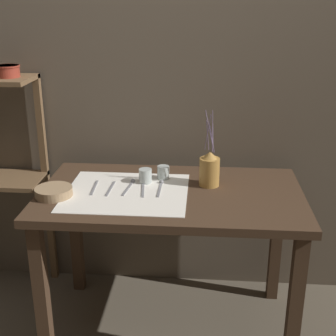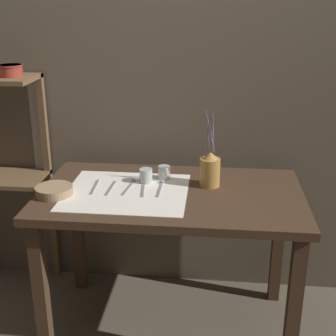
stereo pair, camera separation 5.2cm
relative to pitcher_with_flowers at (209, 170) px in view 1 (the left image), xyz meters
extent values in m
plane|color=brown|center=(-0.18, -0.09, -0.86)|extent=(12.00, 12.00, 0.00)
cube|color=brown|center=(-0.18, 0.38, 0.34)|extent=(7.00, 0.06, 2.40)
cube|color=#422D1E|center=(-0.18, -0.09, -0.10)|extent=(1.27, 0.72, 0.04)
cube|color=#422D1E|center=(-0.76, -0.39, -0.49)|extent=(0.06, 0.06, 0.74)
cube|color=#422D1E|center=(0.39, -0.39, -0.49)|extent=(0.06, 0.06, 0.74)
cube|color=#422D1E|center=(-0.76, 0.21, -0.49)|extent=(0.06, 0.06, 0.74)
cube|color=#422D1E|center=(0.39, 0.21, -0.49)|extent=(0.06, 0.06, 0.74)
cube|color=brown|center=(-1.16, 0.19, -0.16)|extent=(0.48, 0.28, 0.02)
cube|color=brown|center=(-0.94, 0.31, -0.23)|extent=(0.04, 0.04, 1.27)
cube|color=white|center=(-0.39, -0.12, -0.08)|extent=(0.58, 0.51, 0.00)
cylinder|color=#B7843D|center=(0.00, 0.00, -0.01)|extent=(0.10, 0.10, 0.14)
cone|color=#B7843D|center=(0.00, 0.00, 0.08)|extent=(0.07, 0.07, 0.04)
cylinder|color=slate|center=(0.01, 0.00, 0.16)|extent=(0.01, 0.02, 0.14)
cylinder|color=slate|center=(0.01, -0.01, 0.16)|extent=(0.03, 0.03, 0.13)
cylinder|color=slate|center=(-0.01, 0.01, 0.17)|extent=(0.02, 0.03, 0.15)
cylinder|color=slate|center=(0.01, -0.01, 0.20)|extent=(0.01, 0.03, 0.21)
cylinder|color=slate|center=(0.00, -0.01, 0.20)|extent=(0.05, 0.03, 0.20)
cylinder|color=slate|center=(-0.01, 0.00, 0.19)|extent=(0.03, 0.05, 0.19)
cylinder|color=#9E7F5B|center=(-0.73, -0.19, -0.06)|extent=(0.17, 0.17, 0.04)
cylinder|color=#B7C1BC|center=(-0.32, 0.01, -0.05)|extent=(0.07, 0.07, 0.07)
cylinder|color=#B7C1BC|center=(-0.23, 0.07, -0.05)|extent=(0.06, 0.06, 0.07)
cube|color=gray|center=(-0.56, -0.09, -0.08)|extent=(0.02, 0.18, 0.00)
cube|color=gray|center=(-0.48, -0.10, -0.08)|extent=(0.02, 0.18, 0.00)
cube|color=gray|center=(-0.39, -0.08, -0.08)|extent=(0.04, 0.18, 0.00)
sphere|color=gray|center=(-0.38, 0.01, -0.08)|extent=(0.02, 0.02, 0.02)
cube|color=gray|center=(-0.32, -0.09, -0.08)|extent=(0.03, 0.18, 0.00)
cube|color=gray|center=(-0.24, -0.08, -0.08)|extent=(0.01, 0.18, 0.00)
sphere|color=gray|center=(-0.24, 0.00, -0.08)|extent=(0.02, 0.02, 0.02)
cylinder|color=#9E3828|center=(-1.04, 0.19, 0.44)|extent=(0.12, 0.12, 0.06)
cylinder|color=#9E3828|center=(-1.04, 0.19, 0.46)|extent=(0.13, 0.13, 0.01)
camera|label=1|loc=(-0.03, -2.16, 0.80)|focal=50.00mm
camera|label=2|loc=(0.02, -2.15, 0.80)|focal=50.00mm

